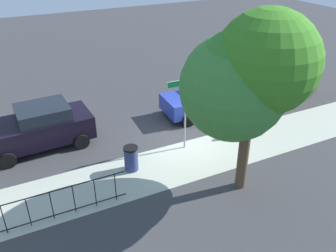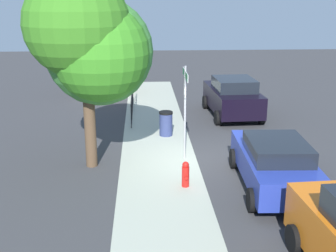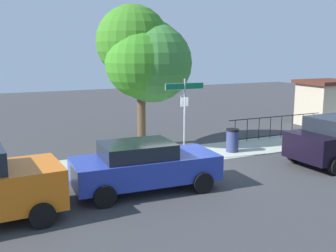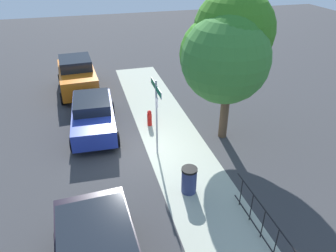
{
  "view_description": "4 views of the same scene",
  "coord_description": "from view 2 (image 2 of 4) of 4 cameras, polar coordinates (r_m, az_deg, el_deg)",
  "views": [
    {
      "loc": [
        6.54,
        11.46,
        7.98
      ],
      "look_at": [
        0.94,
        0.07,
        0.99
      ],
      "focal_mm": 38.14,
      "sensor_mm": 36.0,
      "label": 1
    },
    {
      "loc": [
        -13.98,
        1.84,
        5.49
      ],
      "look_at": [
        0.38,
        0.97,
        1.15
      ],
      "focal_mm": 47.35,
      "sensor_mm": 36.0,
      "label": 2
    },
    {
      "loc": [
        -6.63,
        -12.95,
        4.26
      ],
      "look_at": [
        -0.13,
        0.9,
        1.35
      ],
      "focal_mm": 42.97,
      "sensor_mm": 36.0,
      "label": 3
    },
    {
      "loc": [
        10.91,
        -2.06,
        7.53
      ],
      "look_at": [
        0.49,
        0.81,
        1.31
      ],
      "focal_mm": 34.11,
      "sensor_mm": 36.0,
      "label": 4
    }
  ],
  "objects": [
    {
      "name": "sidewalk_strip",
      "position": [
        16.91,
        -1.45,
        -2.14
      ],
      "size": [
        24.0,
        2.6,
        0.0
      ],
      "primitive_type": "cube",
      "color": "#A8AD9B",
      "rests_on": "ground_plane"
    },
    {
      "name": "utility_shed",
      "position": [
        25.53,
        -7.89,
        7.25
      ],
      "size": [
        2.92,
        2.52,
        2.58
      ],
      "color": "tan",
      "rests_on": "ground_plane"
    },
    {
      "name": "street_sign",
      "position": [
        14.74,
        2.22,
        4.21
      ],
      "size": [
        1.61,
        0.07,
        3.2
      ],
      "color": "#9EA0A5",
      "rests_on": "ground_plane"
    },
    {
      "name": "car_blue",
      "position": [
        13.17,
        13.53,
        -4.57
      ],
      "size": [
        4.5,
        2.18,
        1.52
      ],
      "rotation": [
        0.0,
        0.0,
        -0.04
      ],
      "color": "#24369A",
      "rests_on": "ground_plane"
    },
    {
      "name": "car_black",
      "position": [
        20.56,
        8.31,
        3.77
      ],
      "size": [
        4.3,
        2.32,
        1.8
      ],
      "rotation": [
        0.0,
        0.0,
        0.05
      ],
      "color": "black",
      "rests_on": "ground_plane"
    },
    {
      "name": "trash_bin",
      "position": [
        17.61,
        -0.27,
        0.33
      ],
      "size": [
        0.55,
        0.55,
        0.98
      ],
      "color": "navy",
      "rests_on": "ground_plane"
    },
    {
      "name": "iron_fence",
      "position": [
        20.95,
        -4.64,
        3.16
      ],
      "size": [
        5.5,
        0.04,
        1.07
      ],
      "color": "black",
      "rests_on": "ground_plane"
    },
    {
      "name": "ground_plane",
      "position": [
        15.13,
        3.76,
        -4.5
      ],
      "size": [
        60.0,
        60.0,
        0.0
      ],
      "primitive_type": "plane",
      "color": "#38383A"
    },
    {
      "name": "fire_hydrant",
      "position": [
        13.06,
        2.27,
        -6.22
      ],
      "size": [
        0.42,
        0.22,
        0.78
      ],
      "color": "red",
      "rests_on": "ground_plane"
    },
    {
      "name": "shade_tree",
      "position": [
        14.0,
        -9.63,
        10.59
      ],
      "size": [
        3.97,
        3.86,
        6.18
      ],
      "color": "brown",
      "rests_on": "ground_plane"
    }
  ]
}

